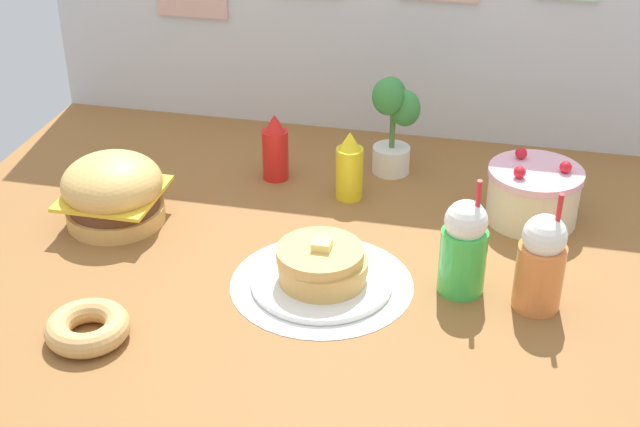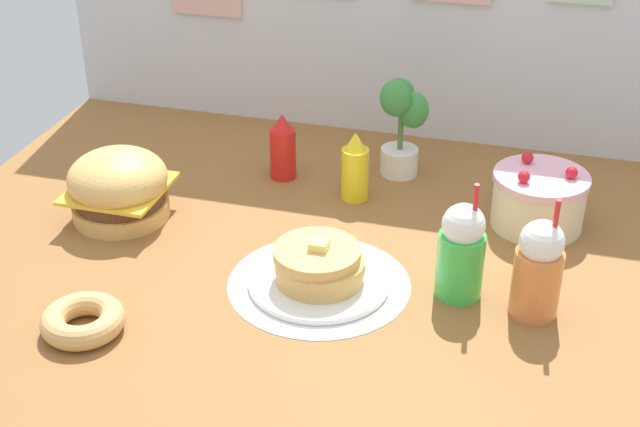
{
  "view_description": "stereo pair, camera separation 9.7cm",
  "coord_description": "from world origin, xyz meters",
  "px_view_note": "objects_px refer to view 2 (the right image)",
  "views": [
    {
      "loc": [
        0.44,
        -1.79,
        1.23
      ],
      "look_at": [
        0.01,
        0.1,
        0.12
      ],
      "focal_mm": 50.27,
      "sensor_mm": 36.0,
      "label": 1
    },
    {
      "loc": [
        0.54,
        -1.77,
        1.23
      ],
      "look_at": [
        0.01,
        0.1,
        0.12
      ],
      "focal_mm": 50.27,
      "sensor_mm": 36.0,
      "label": 2
    }
  ],
  "objects_px": {
    "cream_soda_cup": "(461,251)",
    "potted_plant": "(401,123)",
    "mustard_bottle": "(355,168)",
    "donut_pink_glaze": "(83,320)",
    "pancake_stack": "(319,269)",
    "ketchup_bottle": "(283,148)",
    "orange_float_cup": "(538,269)",
    "burger": "(119,186)",
    "layer_cake": "(539,200)"
  },
  "relations": [
    {
      "from": "orange_float_cup",
      "to": "donut_pink_glaze",
      "type": "relative_size",
      "value": 1.61
    },
    {
      "from": "pancake_stack",
      "to": "mustard_bottle",
      "type": "xyz_separation_m",
      "value": [
        -0.02,
        0.45,
        0.05
      ]
    },
    {
      "from": "pancake_stack",
      "to": "layer_cake",
      "type": "distance_m",
      "value": 0.65
    },
    {
      "from": "ketchup_bottle",
      "to": "cream_soda_cup",
      "type": "height_order",
      "value": "cream_soda_cup"
    },
    {
      "from": "burger",
      "to": "layer_cake",
      "type": "bearing_deg",
      "value": 13.29
    },
    {
      "from": "orange_float_cup",
      "to": "potted_plant",
      "type": "xyz_separation_m",
      "value": [
        -0.44,
        0.61,
        0.05
      ]
    },
    {
      "from": "ketchup_bottle",
      "to": "cream_soda_cup",
      "type": "bearing_deg",
      "value": -38.47
    },
    {
      "from": "burger",
      "to": "mustard_bottle",
      "type": "relative_size",
      "value": 1.33
    },
    {
      "from": "mustard_bottle",
      "to": "donut_pink_glaze",
      "type": "bearing_deg",
      "value": -119.61
    },
    {
      "from": "orange_float_cup",
      "to": "potted_plant",
      "type": "bearing_deg",
      "value": 125.68
    },
    {
      "from": "orange_float_cup",
      "to": "donut_pink_glaze",
      "type": "xyz_separation_m",
      "value": [
        -0.97,
        -0.35,
        -0.09
      ]
    },
    {
      "from": "donut_pink_glaze",
      "to": "layer_cake",
      "type": "bearing_deg",
      "value": 38.57
    },
    {
      "from": "ketchup_bottle",
      "to": "mustard_bottle",
      "type": "bearing_deg",
      "value": -16.6
    },
    {
      "from": "pancake_stack",
      "to": "ketchup_bottle",
      "type": "relative_size",
      "value": 1.7
    },
    {
      "from": "burger",
      "to": "mustard_bottle",
      "type": "distance_m",
      "value": 0.65
    },
    {
      "from": "pancake_stack",
      "to": "ketchup_bottle",
      "type": "bearing_deg",
      "value": 116.25
    },
    {
      "from": "pancake_stack",
      "to": "cream_soda_cup",
      "type": "relative_size",
      "value": 1.13
    },
    {
      "from": "burger",
      "to": "donut_pink_glaze",
      "type": "distance_m",
      "value": 0.52
    },
    {
      "from": "donut_pink_glaze",
      "to": "pancake_stack",
      "type": "bearing_deg",
      "value": 34.59
    },
    {
      "from": "cream_soda_cup",
      "to": "donut_pink_glaze",
      "type": "distance_m",
      "value": 0.88
    },
    {
      "from": "mustard_bottle",
      "to": "potted_plant",
      "type": "bearing_deg",
      "value": 62.97
    },
    {
      "from": "burger",
      "to": "donut_pink_glaze",
      "type": "bearing_deg",
      "value": -72.77
    },
    {
      "from": "orange_float_cup",
      "to": "cream_soda_cup",
      "type": "bearing_deg",
      "value": 171.1
    },
    {
      "from": "orange_float_cup",
      "to": "potted_plant",
      "type": "height_order",
      "value": "potted_plant"
    },
    {
      "from": "layer_cake",
      "to": "potted_plant",
      "type": "xyz_separation_m",
      "value": [
        -0.42,
        0.2,
        0.09
      ]
    },
    {
      "from": "pancake_stack",
      "to": "potted_plant",
      "type": "xyz_separation_m",
      "value": [
        0.07,
        0.64,
        0.12
      ]
    },
    {
      "from": "mustard_bottle",
      "to": "potted_plant",
      "type": "xyz_separation_m",
      "value": [
        0.09,
        0.18,
        0.07
      ]
    },
    {
      "from": "burger",
      "to": "pancake_stack",
      "type": "xyz_separation_m",
      "value": [
        0.61,
        -0.18,
        -0.05
      ]
    },
    {
      "from": "burger",
      "to": "potted_plant",
      "type": "bearing_deg",
      "value": 33.78
    },
    {
      "from": "layer_cake",
      "to": "ketchup_bottle",
      "type": "relative_size",
      "value": 1.25
    },
    {
      "from": "cream_soda_cup",
      "to": "potted_plant",
      "type": "distance_m",
      "value": 0.64
    },
    {
      "from": "pancake_stack",
      "to": "layer_cake",
      "type": "relative_size",
      "value": 1.36
    },
    {
      "from": "mustard_bottle",
      "to": "donut_pink_glaze",
      "type": "relative_size",
      "value": 1.08
    },
    {
      "from": "mustard_bottle",
      "to": "donut_pink_glaze",
      "type": "height_order",
      "value": "mustard_bottle"
    },
    {
      "from": "pancake_stack",
      "to": "ketchup_bottle",
      "type": "xyz_separation_m",
      "value": [
        -0.26,
        0.52,
        0.05
      ]
    },
    {
      "from": "burger",
      "to": "cream_soda_cup",
      "type": "distance_m",
      "value": 0.95
    },
    {
      "from": "ketchup_bottle",
      "to": "orange_float_cup",
      "type": "height_order",
      "value": "orange_float_cup"
    },
    {
      "from": "donut_pink_glaze",
      "to": "orange_float_cup",
      "type": "bearing_deg",
      "value": 19.71
    },
    {
      "from": "mustard_bottle",
      "to": "orange_float_cup",
      "type": "height_order",
      "value": "orange_float_cup"
    },
    {
      "from": "pancake_stack",
      "to": "orange_float_cup",
      "type": "height_order",
      "value": "orange_float_cup"
    },
    {
      "from": "layer_cake",
      "to": "mustard_bottle",
      "type": "relative_size",
      "value": 1.25
    },
    {
      "from": "pancake_stack",
      "to": "ketchup_bottle",
      "type": "distance_m",
      "value": 0.58
    },
    {
      "from": "ketchup_bottle",
      "to": "mustard_bottle",
      "type": "xyz_separation_m",
      "value": [
        0.24,
        -0.07,
        0.0
      ]
    },
    {
      "from": "pancake_stack",
      "to": "donut_pink_glaze",
      "type": "bearing_deg",
      "value": -145.41
    },
    {
      "from": "pancake_stack",
      "to": "potted_plant",
      "type": "height_order",
      "value": "potted_plant"
    },
    {
      "from": "cream_soda_cup",
      "to": "potted_plant",
      "type": "relative_size",
      "value": 0.98
    },
    {
      "from": "pancake_stack",
      "to": "cream_soda_cup",
      "type": "distance_m",
      "value": 0.34
    },
    {
      "from": "ketchup_bottle",
      "to": "orange_float_cup",
      "type": "bearing_deg",
      "value": -32.87
    },
    {
      "from": "pancake_stack",
      "to": "orange_float_cup",
      "type": "relative_size",
      "value": 1.13
    },
    {
      "from": "burger",
      "to": "layer_cake",
      "type": "xyz_separation_m",
      "value": [
        1.1,
        0.26,
        -0.01
      ]
    }
  ]
}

